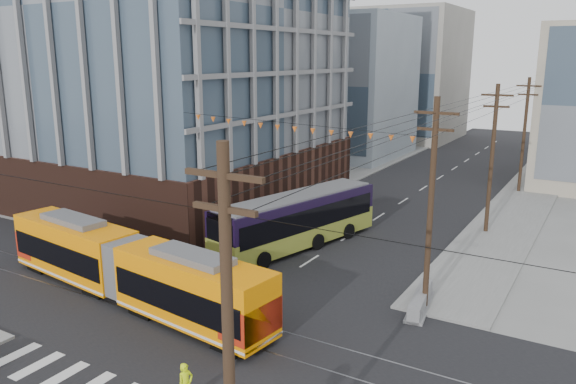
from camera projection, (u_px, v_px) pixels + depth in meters
name	position (u px, v px, depth m)	size (l,w,h in m)	color
ground	(157.00, 359.00, 24.47)	(160.00, 160.00, 0.00)	slate
office_building	(146.00, 40.00, 51.23)	(30.00, 25.00, 28.60)	#381E16
bg_bldg_nw_near	(334.00, 86.00, 74.27)	(18.00, 16.00, 18.00)	#8C99A5
bg_bldg_nw_far	(406.00, 75.00, 89.28)	(16.00, 18.00, 20.00)	gray
utility_pole_near	(229.00, 360.00, 13.95)	(0.30, 0.30, 11.00)	black
utility_pole_far	(544.00, 121.00, 65.82)	(0.30, 0.30, 11.00)	black
streetcar	(129.00, 268.00, 30.05)	(18.92, 2.66, 3.65)	#FF8902
city_bus	(297.00, 220.00, 38.53)	(2.91, 13.43, 3.81)	black
parked_car_silver	(252.00, 230.00, 40.18)	(1.63, 4.67, 1.54)	#B9B9B9
parked_car_white	(268.00, 225.00, 41.82)	(1.85, 4.55, 1.32)	#BCBCBC
parked_car_grey	(309.00, 209.00, 46.45)	(2.00, 4.34, 1.21)	slate
pedestrian	(186.00, 384.00, 21.09)	(0.62, 0.41, 1.70)	#DEFF0E
jersey_barrier	(420.00, 301.00, 29.35)	(0.95, 4.22, 0.84)	gray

